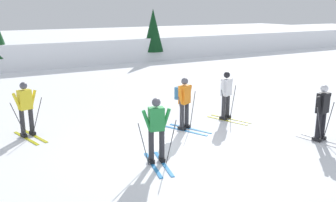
# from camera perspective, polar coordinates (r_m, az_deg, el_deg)

# --- Properties ---
(ground_plane) EXTENTS (120.00, 120.00, 0.00)m
(ground_plane) POSITION_cam_1_polar(r_m,az_deg,el_deg) (10.50, 0.98, -7.47)
(ground_plane) COLOR white
(far_snow_ridge) EXTENTS (80.00, 9.73, 1.66)m
(far_snow_ridge) POSITION_cam_1_polar(r_m,az_deg,el_deg) (29.60, -19.98, 7.51)
(far_snow_ridge) COLOR white
(far_snow_ridge) RESTS_ON ground
(skier_orange) EXTENTS (1.01, 1.61, 1.71)m
(skier_orange) POSITION_cam_1_polar(r_m,az_deg,el_deg) (11.94, 2.46, 0.03)
(skier_orange) COLOR #237AC6
(skier_orange) RESTS_ON ground
(skier_yellow) EXTENTS (0.98, 1.64, 1.71)m
(skier_yellow) POSITION_cam_1_polar(r_m,az_deg,el_deg) (12.06, -21.05, -0.98)
(skier_yellow) COLOR gold
(skier_yellow) RESTS_ON ground
(skier_white) EXTENTS (0.95, 1.63, 1.71)m
(skier_white) POSITION_cam_1_polar(r_m,az_deg,el_deg) (13.17, 8.97, 1.05)
(skier_white) COLOR gold
(skier_white) RESTS_ON ground
(skier_black) EXTENTS (0.99, 1.64, 1.71)m
(skier_black) POSITION_cam_1_polar(r_m,az_deg,el_deg) (11.78, 22.65, -1.49)
(skier_black) COLOR silver
(skier_black) RESTS_ON ground
(skier_green) EXTENTS (0.98, 1.64, 1.71)m
(skier_green) POSITION_cam_1_polar(r_m,az_deg,el_deg) (9.37, -1.83, -3.99)
(skier_green) COLOR #237AC6
(skier_green) RESTS_ON ground
(conifer_far_right) EXTENTS (1.48, 1.48, 3.78)m
(conifer_far_right) POSITION_cam_1_polar(r_m,az_deg,el_deg) (27.64, -2.29, 10.81)
(conifer_far_right) COLOR #513823
(conifer_far_right) RESTS_ON ground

